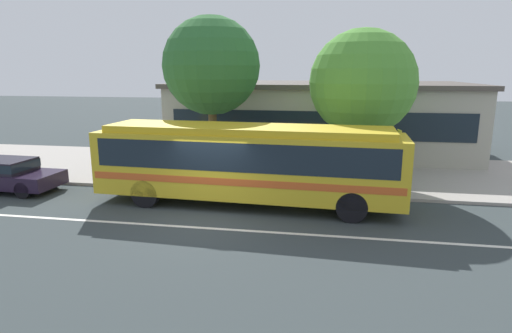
# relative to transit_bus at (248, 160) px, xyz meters

# --- Properties ---
(ground_plane) EXTENTS (120.00, 120.00, 0.00)m
(ground_plane) POSITION_rel_transit_bus_xyz_m (-1.05, -1.76, -1.66)
(ground_plane) COLOR #333B3D
(sidewalk_slab) EXTENTS (60.00, 8.00, 0.12)m
(sidewalk_slab) POSITION_rel_transit_bus_xyz_m (-1.05, 5.35, -1.60)
(sidewalk_slab) COLOR #A29B92
(sidewalk_slab) RESTS_ON ground_plane
(lane_stripe_center) EXTENTS (56.00, 0.16, 0.01)m
(lane_stripe_center) POSITION_rel_transit_bus_xyz_m (-1.05, -2.56, -1.66)
(lane_stripe_center) COLOR silver
(lane_stripe_center) RESTS_ON ground_plane
(transit_bus) EXTENTS (10.88, 2.92, 2.86)m
(transit_bus) POSITION_rel_transit_bus_xyz_m (0.00, 0.00, 0.00)
(transit_bus) COLOR gold
(transit_bus) RESTS_ON ground_plane
(sedan_behind_bus) EXTENTS (4.44, 1.99, 1.29)m
(sedan_behind_bus) POSITION_rel_transit_bus_xyz_m (-10.01, 0.16, -0.94)
(sedan_behind_bus) COLOR black
(sedan_behind_bus) RESTS_ON ground_plane
(pedestrian_waiting_near_sign) EXTENTS (0.44, 0.44, 1.66)m
(pedestrian_waiting_near_sign) POSITION_rel_transit_bus_xyz_m (-1.67, 2.71, -0.58)
(pedestrian_waiting_near_sign) COLOR #725D4C
(pedestrian_waiting_near_sign) RESTS_ON sidewalk_slab
(pedestrian_walking_along_curb) EXTENTS (0.48, 0.48, 1.65)m
(pedestrian_walking_along_curb) POSITION_rel_transit_bus_xyz_m (0.59, 2.06, -0.57)
(pedestrian_walking_along_curb) COLOR #3E2E40
(pedestrian_walking_along_curb) RESTS_ON sidewalk_slab
(bus_stop_sign) EXTENTS (0.10, 0.44, 2.50)m
(bus_stop_sign) POSITION_rel_transit_bus_xyz_m (5.33, 1.67, 0.06)
(bus_stop_sign) COLOR gray
(bus_stop_sign) RESTS_ON sidewalk_slab
(street_tree_near_stop) EXTENTS (4.33, 4.33, 6.98)m
(street_tree_near_stop) POSITION_rel_transit_bus_xyz_m (-2.46, 4.29, 3.26)
(street_tree_near_stop) COLOR brown
(street_tree_near_stop) RESTS_ON sidewalk_slab
(street_tree_mid_block) EXTENTS (4.37, 4.37, 6.31)m
(street_tree_mid_block) POSITION_rel_transit_bus_xyz_m (4.07, 3.83, 2.57)
(street_tree_mid_block) COLOR brown
(street_tree_mid_block) RESTS_ON sidewalk_slab
(station_building) EXTENTS (16.55, 9.09, 4.05)m
(station_building) POSITION_rel_transit_bus_xyz_m (2.20, 11.10, 0.37)
(station_building) COLOR #A7A495
(station_building) RESTS_ON ground_plane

